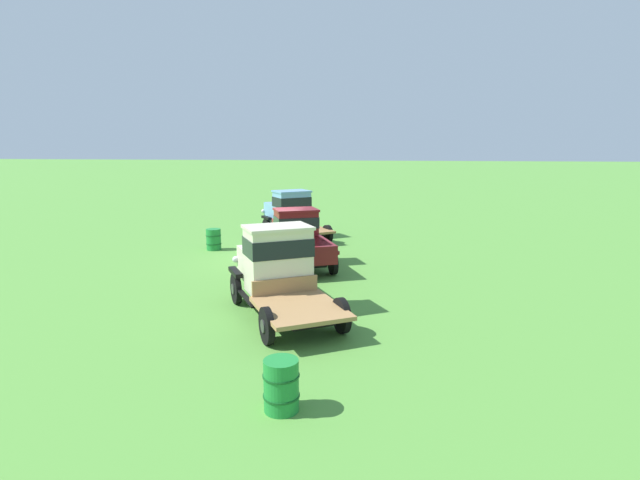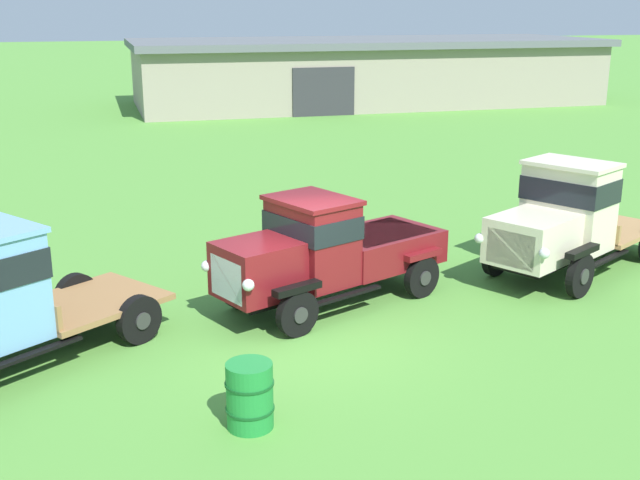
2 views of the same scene
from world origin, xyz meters
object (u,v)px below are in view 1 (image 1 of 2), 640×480
vintage_truck_foreground_near (290,213)px  vintage_truck_second_in_line (298,237)px  oil_drum_near_fence (214,239)px  vintage_truck_midrow_center (276,267)px  oil_drum_beside_row (281,385)px

vintage_truck_foreground_near → vintage_truck_second_in_line: size_ratio=1.03×
vintage_truck_foreground_near → oil_drum_near_fence: vintage_truck_foreground_near is taller
vintage_truck_foreground_near → vintage_truck_midrow_center: size_ratio=0.96×
oil_drum_near_fence → oil_drum_beside_row: bearing=24.1°
vintage_truck_foreground_near → oil_drum_beside_row: vintage_truck_foreground_near is taller
vintage_truck_foreground_near → oil_drum_near_fence: 4.49m
oil_drum_near_fence → vintage_truck_foreground_near: bearing=143.4°
vintage_truck_foreground_near → vintage_truck_midrow_center: bearing=9.0°
vintage_truck_second_in_line → oil_drum_near_fence: 4.66m
vintage_truck_second_in_line → oil_drum_beside_row: size_ratio=5.35×
vintage_truck_midrow_center → oil_drum_beside_row: size_ratio=5.78×
vintage_truck_second_in_line → oil_drum_near_fence: vintage_truck_second_in_line is taller
vintage_truck_midrow_center → oil_drum_beside_row: bearing=13.3°
vintage_truck_foreground_near → oil_drum_beside_row: 16.35m
vintage_truck_foreground_near → vintage_truck_second_in_line: vintage_truck_foreground_near is taller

